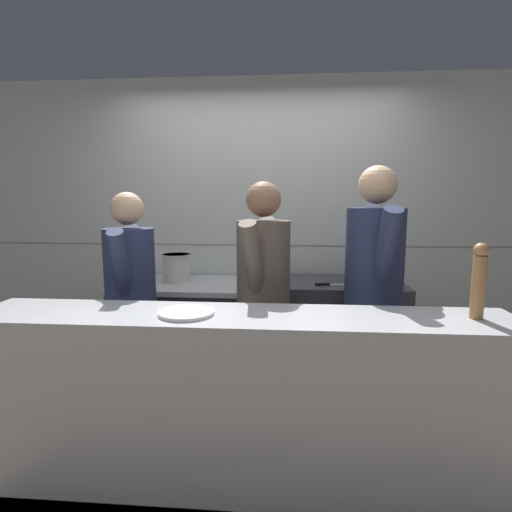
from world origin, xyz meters
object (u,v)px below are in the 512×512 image
at_px(oven_range, 189,333).
at_px(pepper_mill, 479,279).
at_px(chef_head_cook, 131,300).
at_px(stock_pot, 177,267).
at_px(chef_line, 373,292).
at_px(chefs_knife, 335,284).
at_px(plated_dish_main, 186,313).
at_px(chef_sous, 263,298).

distance_m(oven_range, pepper_mill, 2.25).
distance_m(pepper_mill, chef_head_cook, 2.03).
bearing_deg(stock_pot, chef_line, -25.61).
xyz_separation_m(stock_pot, pepper_mill, (1.82, -1.28, 0.18)).
bearing_deg(chefs_knife, plated_dish_main, -126.62).
bearing_deg(stock_pot, plated_dish_main, -72.34).
xyz_separation_m(oven_range, chefs_knife, (1.18, -0.15, 0.47)).
distance_m(chef_head_cook, chef_line, 1.57).
bearing_deg(chef_sous, chef_head_cook, -167.49).
height_order(oven_range, chef_line, chef_line).
xyz_separation_m(oven_range, stock_pot, (-0.10, 0.02, 0.56)).
distance_m(plated_dish_main, chef_head_cook, 0.83).
xyz_separation_m(chefs_knife, pepper_mill, (0.53, -1.11, 0.27)).
relative_size(plated_dish_main, pepper_mill, 0.76).
bearing_deg(chef_head_cook, oven_range, 64.15).
height_order(oven_range, stock_pot, stock_pot).
xyz_separation_m(stock_pot, chef_sous, (0.76, -0.71, -0.07)).
bearing_deg(pepper_mill, chefs_knife, 115.65).
bearing_deg(oven_range, chef_line, -26.48).
relative_size(chef_sous, chef_line, 0.95).
height_order(pepper_mill, chef_line, chef_line).
distance_m(chefs_knife, pepper_mill, 1.26).
bearing_deg(chef_line, oven_range, 150.35).
xyz_separation_m(plated_dish_main, chef_head_cook, (-0.54, 0.62, -0.11)).
distance_m(pepper_mill, chef_line, 0.71).
relative_size(oven_range, chef_head_cook, 0.72).
relative_size(chef_head_cook, chef_line, 0.91).
height_order(stock_pot, chefs_knife, stock_pot).
bearing_deg(plated_dish_main, chef_line, 31.36).
distance_m(oven_range, chefs_knife, 1.28).
relative_size(plated_dish_main, chef_head_cook, 0.17).
bearing_deg(pepper_mill, chef_head_cook, 163.32).
bearing_deg(chef_line, pepper_mill, -61.50).
relative_size(stock_pot, chef_head_cook, 0.15).
bearing_deg(plated_dish_main, stock_pot, 107.66).
height_order(chefs_knife, chef_sous, chef_sous).
relative_size(stock_pot, chef_line, 0.13).
xyz_separation_m(chefs_knife, plated_dish_main, (-0.86, -1.16, 0.09)).
height_order(chef_head_cook, chef_sous, chef_sous).
height_order(plated_dish_main, pepper_mill, pepper_mill).
bearing_deg(stock_pot, chefs_knife, -7.58).
distance_m(stock_pot, chef_line, 1.61).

